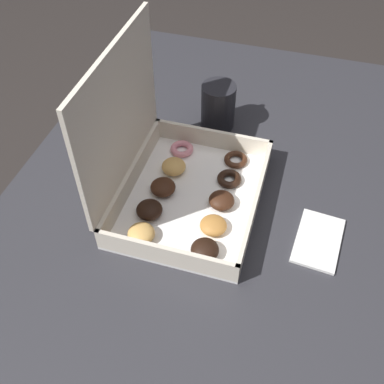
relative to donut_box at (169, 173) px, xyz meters
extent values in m
plane|color=#2D2826|center=(0.01, -0.10, -0.79)|extent=(8.00, 8.00, 0.00)
cube|color=#2D2D33|center=(0.01, -0.10, -0.08)|extent=(1.20, 0.85, 0.03)
cylinder|color=#2D2D33|center=(0.56, -0.48, -0.44)|extent=(0.06, 0.06, 0.69)
cylinder|color=#2D2D33|center=(0.56, 0.28, -0.44)|extent=(0.06, 0.06, 0.69)
cube|color=white|center=(0.01, -0.04, -0.06)|extent=(0.32, 0.25, 0.01)
cube|color=beige|center=(0.01, -0.17, -0.04)|extent=(0.32, 0.01, 0.04)
cube|color=beige|center=(0.01, 0.08, -0.04)|extent=(0.32, 0.01, 0.04)
cube|color=beige|center=(-0.15, -0.04, -0.04)|extent=(0.01, 0.25, 0.04)
cube|color=beige|center=(0.16, -0.04, -0.04)|extent=(0.01, 0.25, 0.04)
cube|color=beige|center=(0.01, 0.09, 0.11)|extent=(0.32, 0.01, 0.26)
ellipsoid|color=black|center=(-0.12, -0.11, -0.05)|extent=(0.05, 0.05, 0.03)
ellipsoid|color=#B77A38|center=(-0.06, -0.10, -0.05)|extent=(0.05, 0.05, 0.02)
ellipsoid|color=#381E11|center=(0.00, -0.10, -0.05)|extent=(0.05, 0.05, 0.03)
torus|color=black|center=(0.07, -0.10, -0.05)|extent=(0.05, 0.05, 0.01)
torus|color=#381E11|center=(0.13, -0.10, -0.05)|extent=(0.05, 0.05, 0.01)
ellipsoid|color=tan|center=(-0.11, 0.02, -0.05)|extent=(0.05, 0.05, 0.03)
ellipsoid|color=black|center=(-0.06, 0.02, -0.05)|extent=(0.05, 0.05, 0.03)
ellipsoid|color=#381E11|center=(0.00, 0.02, -0.05)|extent=(0.05, 0.05, 0.03)
ellipsoid|color=tan|center=(0.06, 0.01, -0.05)|extent=(0.05, 0.05, 0.03)
torus|color=pink|center=(0.13, 0.02, -0.05)|extent=(0.05, 0.05, 0.01)
cylinder|color=#232328|center=(0.24, -0.03, -0.01)|extent=(0.08, 0.08, 0.10)
cylinder|color=black|center=(0.24, -0.03, 0.03)|extent=(0.06, 0.06, 0.01)
cube|color=white|center=(-0.03, -0.29, -0.06)|extent=(0.13, 0.09, 0.01)
camera|label=1|loc=(-0.55, -0.21, 0.59)|focal=42.00mm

